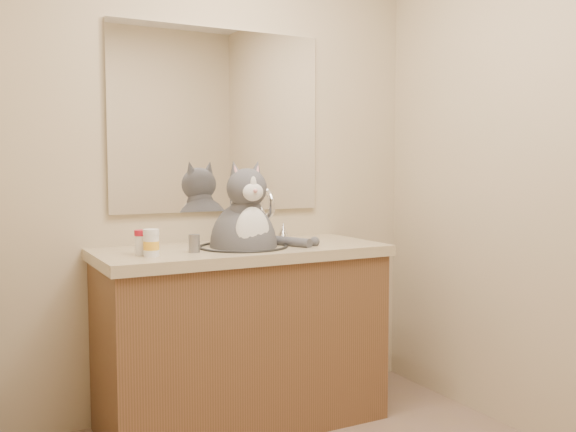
{
  "coord_description": "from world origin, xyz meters",
  "views": [
    {
      "loc": [
        -1.21,
        -1.76,
        1.23
      ],
      "look_at": [
        0.08,
        0.65,
        1.01
      ],
      "focal_mm": 40.0,
      "sensor_mm": 36.0,
      "label": 1
    }
  ],
  "objects_px": {
    "grey_canister": "(194,243)",
    "pill_bottle_redcap": "(142,242)",
    "cat": "(245,239)",
    "pill_bottle_orange": "(151,243)"
  },
  "relations": [
    {
      "from": "grey_canister",
      "to": "pill_bottle_redcap",
      "type": "bearing_deg",
      "value": 169.89
    },
    {
      "from": "cat",
      "to": "grey_canister",
      "type": "relative_size",
      "value": 7.81
    },
    {
      "from": "pill_bottle_redcap",
      "to": "pill_bottle_orange",
      "type": "relative_size",
      "value": 0.93
    },
    {
      "from": "pill_bottle_orange",
      "to": "grey_canister",
      "type": "bearing_deg",
      "value": 8.18
    },
    {
      "from": "pill_bottle_redcap",
      "to": "pill_bottle_orange",
      "type": "bearing_deg",
      "value": -71.92
    },
    {
      "from": "cat",
      "to": "pill_bottle_redcap",
      "type": "height_order",
      "value": "cat"
    },
    {
      "from": "pill_bottle_orange",
      "to": "grey_canister",
      "type": "height_order",
      "value": "pill_bottle_orange"
    },
    {
      "from": "cat",
      "to": "pill_bottle_redcap",
      "type": "distance_m",
      "value": 0.49
    },
    {
      "from": "pill_bottle_redcap",
      "to": "grey_canister",
      "type": "relative_size",
      "value": 1.34
    },
    {
      "from": "cat",
      "to": "pill_bottle_orange",
      "type": "relative_size",
      "value": 5.41
    }
  ]
}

